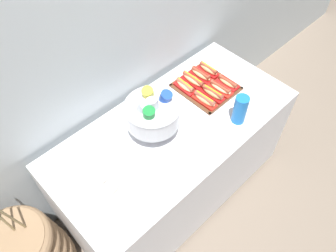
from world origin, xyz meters
TOP-DOWN VIEW (x-y plane):
  - ground_plane at (0.00, 0.00)m, footprint 10.00×10.00m
  - back_wall at (0.00, 0.45)m, footprint 6.00×0.10m
  - buffet_table at (0.00, 0.00)m, footprint 1.56×0.73m
  - serving_tray at (0.38, 0.09)m, footprint 0.33×0.36m
  - hot_dog_0 at (0.27, 0.00)m, footprint 0.06×0.17m
  - hot_dog_1 at (0.34, 0.00)m, footprint 0.07×0.17m
  - hot_dog_2 at (0.42, 0.00)m, footprint 0.07×0.17m
  - hot_dog_3 at (0.49, 0.00)m, footprint 0.07×0.15m
  - hot_dog_4 at (0.27, 0.17)m, footprint 0.07×0.16m
  - hot_dog_5 at (0.34, 0.17)m, footprint 0.07×0.18m
  - hot_dog_6 at (0.42, 0.17)m, footprint 0.07×0.17m
  - hot_dog_7 at (0.49, 0.17)m, footprint 0.06×0.16m
  - punch_bowl at (-0.11, 0.06)m, footprint 0.32×0.32m
  - cup_stack at (0.31, -0.23)m, footprint 0.08×0.08m
  - donut at (-0.53, -0.05)m, footprint 0.12×0.12m

SIDE VIEW (x-z plane):
  - ground_plane at x=0.00m, z-range 0.00..0.00m
  - buffet_table at x=0.00m, z-range 0.02..0.78m
  - serving_tray at x=0.38m, z-range 0.76..0.78m
  - donut at x=-0.53m, z-range 0.76..0.80m
  - hot_dog_2 at x=0.42m, z-range 0.77..0.83m
  - hot_dog_3 at x=0.49m, z-range 0.77..0.83m
  - hot_dog_4 at x=0.27m, z-range 0.77..0.83m
  - hot_dog_7 at x=0.49m, z-range 0.77..0.83m
  - hot_dog_5 at x=0.34m, z-range 0.77..0.83m
  - hot_dog_0 at x=0.27m, z-range 0.77..0.83m
  - hot_dog_1 at x=0.34m, z-range 0.77..0.83m
  - hot_dog_6 at x=0.42m, z-range 0.77..0.83m
  - cup_stack at x=0.31m, z-range 0.77..0.96m
  - punch_bowl at x=-0.11m, z-range 0.79..1.07m
  - back_wall at x=0.00m, z-range 0.00..2.60m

